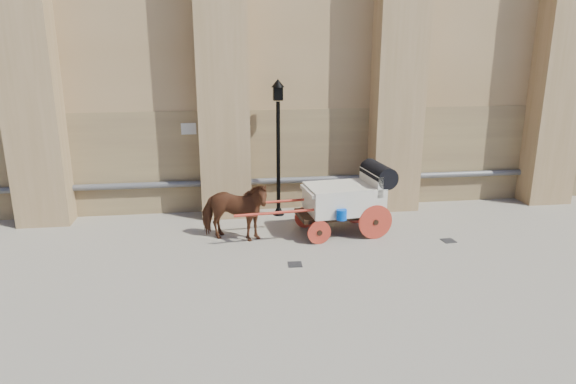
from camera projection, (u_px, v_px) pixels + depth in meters
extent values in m
plane|color=gray|center=(275.00, 262.00, 11.77)|extent=(90.00, 90.00, 0.00)
cube|color=#967F51|center=(324.00, 158.00, 15.58)|extent=(44.00, 0.35, 3.00)
cylinder|color=#59595B|center=(326.00, 179.00, 15.48)|extent=(42.00, 0.18, 0.18)
cube|color=beige|center=(189.00, 129.00, 14.60)|extent=(0.42, 0.04, 0.32)
imported|color=brown|center=(234.00, 211.00, 12.87)|extent=(2.01, 1.40, 1.55)
cube|color=black|center=(339.00, 213.00, 13.45)|extent=(2.29, 1.23, 0.12)
cube|color=beige|center=(344.00, 198.00, 13.37)|extent=(2.02, 1.45, 0.70)
cube|color=beige|center=(371.00, 182.00, 13.43)|extent=(0.28, 1.26, 0.55)
cube|color=beige|center=(312.00, 191.00, 13.10)|extent=(0.47, 1.13, 0.10)
cylinder|color=black|center=(378.00, 174.00, 13.42)|extent=(0.69, 1.30, 0.56)
cylinder|color=#B63221|center=(375.00, 222.00, 13.08)|extent=(0.90, 0.16, 0.90)
cylinder|color=#B63221|center=(357.00, 208.00, 14.23)|extent=(0.90, 0.16, 0.90)
cylinder|color=#B63221|center=(319.00, 233.00, 12.77)|extent=(0.60, 0.12, 0.60)
cylinder|color=#B63221|center=(305.00, 217.00, 13.92)|extent=(0.60, 0.12, 0.60)
cylinder|color=#B63221|center=(282.00, 212.00, 12.56)|extent=(2.39, 0.33, 0.07)
cylinder|color=#B63221|center=(274.00, 202.00, 13.40)|extent=(2.39, 0.33, 0.07)
cylinder|color=#0047C8|center=(342.00, 215.00, 12.70)|extent=(0.26, 0.26, 0.26)
cylinder|color=black|center=(278.00, 160.00, 14.60)|extent=(0.11, 0.11, 3.29)
cone|color=black|center=(279.00, 209.00, 15.01)|extent=(0.33, 0.33, 0.33)
cube|color=black|center=(278.00, 93.00, 14.09)|extent=(0.26, 0.26, 0.38)
cone|color=black|center=(278.00, 83.00, 14.01)|extent=(0.37, 0.37, 0.22)
cube|color=black|center=(295.00, 264.00, 11.63)|extent=(0.34, 0.34, 0.01)
cube|color=black|center=(448.00, 241.00, 13.04)|extent=(0.35, 0.35, 0.01)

